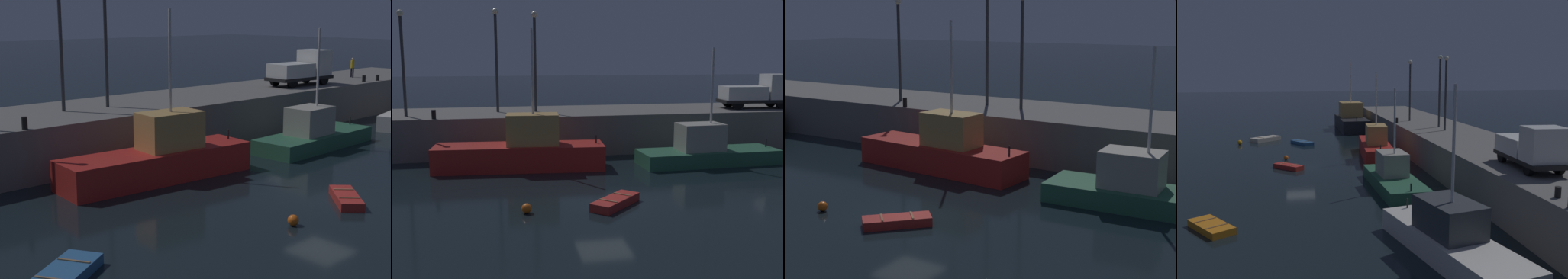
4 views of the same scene
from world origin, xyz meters
TOP-DOWN VIEW (x-y plane):
  - ground_plane at (0.00, 0.00)m, footprint 320.00×320.00m
  - pier_quay at (0.00, 14.20)m, footprint 66.25×7.51m
  - fishing_boat_blue at (8.11, 6.58)m, footprint 8.96×3.16m
  - fishing_boat_white at (-3.34, 7.37)m, footprint 10.25×3.43m
  - rowboat_white_mid at (0.28, -1.02)m, footprint 2.68×2.70m
  - mooring_buoy_near at (-3.75, -1.30)m, footprint 0.44×0.44m
  - lamp_post_west at (-10.73, 12.76)m, footprint 0.44×0.44m
  - lamp_post_east at (-4.61, 14.25)m, footprint 0.44×0.44m
  - lamp_post_central at (-1.90, 13.93)m, footprint 0.44×0.44m
  - utility_truck at (15.33, 13.08)m, footprint 5.63×2.42m
  - bollard_central at (-8.72, 10.76)m, footprint 0.28×0.28m

SIDE VIEW (x-z plane):
  - ground_plane at x=0.00m, z-range 0.00..0.00m
  - rowboat_white_mid at x=0.28m, z-range -0.02..0.41m
  - mooring_buoy_near at x=-3.75m, z-range 0.00..0.44m
  - fishing_boat_blue at x=8.11m, z-range -2.80..4.46m
  - fishing_boat_white at x=-3.34m, z-range -3.06..5.27m
  - pier_quay at x=0.00m, z-range 0.00..2.75m
  - bollard_central at x=-8.72m, z-range 2.75..3.34m
  - utility_truck at x=15.33m, z-range 2.69..5.32m
  - lamp_post_west at x=-10.73m, z-range 3.40..10.38m
  - lamp_post_central at x=-1.90m, z-range 3.41..10.53m
  - lamp_post_east at x=-4.61m, z-range 3.41..10.71m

